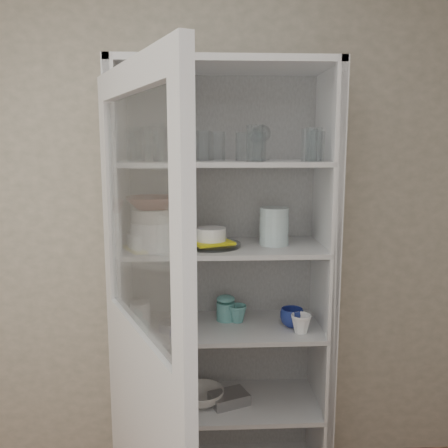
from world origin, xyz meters
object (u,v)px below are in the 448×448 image
(cream_bowl, at_px, (153,215))
(tin_box, at_px, (229,398))
(mug_white, at_px, (301,324))
(cupboard_door, at_px, (143,390))
(goblet_3, at_px, (262,141))
(white_canister, at_px, (140,313))
(terracotta_bowl, at_px, (152,203))
(yellow_trivet, at_px, (211,242))
(mug_teal, at_px, (237,314))
(teal_jar, at_px, (226,309))
(cream_dish, at_px, (202,396))
(goblet_0, at_px, (178,141))
(pantry_cabinet, at_px, (223,305))
(glass_platter, at_px, (211,245))
(goblet_1, at_px, (173,141))
(grey_bowl_stack, at_px, (274,226))
(measuring_cups, at_px, (170,326))
(plate_stack_front, at_px, (153,235))
(goblet_2, at_px, (256,143))
(mug_blue, at_px, (292,317))

(cream_bowl, height_order, tin_box, cream_bowl)
(mug_white, bearing_deg, cupboard_door, -150.50)
(goblet_3, xyz_separation_m, white_canister, (-0.60, -0.06, -0.83))
(terracotta_bowl, bearing_deg, yellow_trivet, 7.04)
(mug_teal, xyz_separation_m, teal_jar, (-0.06, 0.03, 0.01))
(mug_white, height_order, cream_dish, mug_white)
(goblet_0, distance_m, yellow_trivet, 0.51)
(yellow_trivet, distance_m, white_canister, 0.51)
(pantry_cabinet, bearing_deg, glass_platter, -123.87)
(goblet_1, distance_m, cream_bowl, 0.38)
(yellow_trivet, relative_size, tin_box, 0.98)
(grey_bowl_stack, bearing_deg, teal_jar, 163.74)
(measuring_cups, height_order, white_canister, white_canister)
(cupboard_door, distance_m, terracotta_bowl, 0.83)
(grey_bowl_stack, bearing_deg, cream_bowl, -174.32)
(grey_bowl_stack, height_order, measuring_cups, grey_bowl_stack)
(goblet_3, xyz_separation_m, cream_bowl, (-0.52, -0.14, -0.34))
(pantry_cabinet, height_order, teal_jar, pantry_cabinet)
(cream_dish, bearing_deg, terracotta_bowl, -168.69)
(goblet_3, distance_m, yellow_trivet, 0.54)
(terracotta_bowl, distance_m, mug_teal, 0.70)
(goblet_0, distance_m, plate_stack_front, 0.47)
(yellow_trivet, bearing_deg, cream_bowl, -172.96)
(glass_platter, relative_size, yellow_trivet, 1.58)
(measuring_cups, bearing_deg, cream_dish, 16.23)
(goblet_2, distance_m, plate_stack_front, 0.67)
(cupboard_door, height_order, terracotta_bowl, cupboard_door)
(teal_jar, bearing_deg, grey_bowl_stack, -16.26)
(goblet_3, relative_size, cream_dish, 0.82)
(goblet_1, bearing_deg, terracotta_bowl, -121.32)
(white_canister, bearing_deg, glass_platter, -7.88)
(teal_jar, bearing_deg, goblet_3, 6.83)
(mug_blue, bearing_deg, cream_bowl, -159.00)
(goblet_0, xyz_separation_m, cream_bowl, (-0.11, -0.15, -0.34))
(goblet_0, distance_m, goblet_1, 0.03)
(yellow_trivet, bearing_deg, glass_platter, 0.00)
(goblet_2, bearing_deg, mug_white, -48.65)
(grey_bowl_stack, bearing_deg, glass_platter, -175.54)
(tin_box, bearing_deg, grey_bowl_stack, 7.81)
(goblet_1, xyz_separation_m, yellow_trivet, (0.18, -0.11, -0.47))
(white_canister, relative_size, tin_box, 0.64)
(goblet_0, xyz_separation_m, cream_dish, (0.10, -0.11, -1.26))
(terracotta_bowl, xyz_separation_m, mug_white, (0.69, -0.06, -0.57))
(pantry_cabinet, distance_m, measuring_cups, 0.30)
(grey_bowl_stack, height_order, mug_teal, grey_bowl_stack)
(glass_platter, distance_m, teal_jar, 0.37)
(goblet_1, height_order, yellow_trivet, goblet_1)
(cream_bowl, relative_size, mug_white, 1.97)
(yellow_trivet, bearing_deg, pantry_cabinet, 56.13)
(pantry_cabinet, relative_size, cream_bowl, 11.15)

